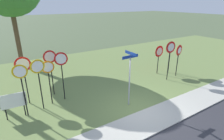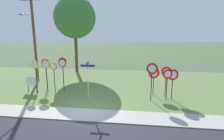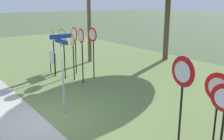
# 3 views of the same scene
# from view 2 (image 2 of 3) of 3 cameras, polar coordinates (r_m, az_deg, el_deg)

# --- Properties ---
(ground_plane) EXTENTS (160.00, 160.00, 0.00)m
(ground_plane) POSITION_cam_2_polar(r_m,az_deg,el_deg) (11.87, -7.65, -12.24)
(ground_plane) COLOR #4C5B3D
(sidewalk_strip) EXTENTS (44.00, 1.60, 0.06)m
(sidewalk_strip) POSITION_cam_2_polar(r_m,az_deg,el_deg) (11.16, -8.71, -13.76)
(sidewalk_strip) COLOR #ADAA9E
(sidewalk_strip) RESTS_ON ground_plane
(grass_median) EXTENTS (44.00, 12.00, 0.04)m
(grass_median) POSITION_cam_2_polar(r_m,az_deg,el_deg) (17.38, -2.67, -4.12)
(grass_median) COLOR olive
(grass_median) RESTS_ON ground_plane
(stop_sign_near_left) EXTENTS (0.63, 0.13, 2.40)m
(stop_sign_near_left) POSITION_cam_2_polar(r_m,az_deg,el_deg) (15.25, -17.92, -0.27)
(stop_sign_near_left) COLOR black
(stop_sign_near_left) RESTS_ON grass_median
(stop_sign_near_right) EXTENTS (0.64, 0.14, 2.59)m
(stop_sign_near_right) POSITION_cam_2_polar(r_m,az_deg,el_deg) (15.40, -23.02, -0.00)
(stop_sign_near_right) COLOR black
(stop_sign_near_right) RESTS_ON grass_median
(stop_sign_far_left) EXTENTS (0.67, 0.13, 2.63)m
(stop_sign_far_left) POSITION_cam_2_polar(r_m,az_deg,el_deg) (15.21, -20.10, 0.23)
(stop_sign_far_left) COLOR black
(stop_sign_far_left) RESTS_ON grass_median
(stop_sign_far_center) EXTENTS (0.69, 0.15, 2.72)m
(stop_sign_far_center) POSITION_cam_2_polar(r_m,az_deg,el_deg) (15.01, -15.32, 0.66)
(stop_sign_far_center) COLOR black
(stop_sign_far_center) RESTS_ON grass_median
(stop_sign_far_right) EXTENTS (0.71, 0.09, 2.67)m
(stop_sign_far_right) POSITION_cam_2_polar(r_m,az_deg,el_deg) (15.94, -15.32, 1.21)
(stop_sign_far_right) COLOR black
(stop_sign_far_right) RESTS_ON grass_median
(stop_sign_center_tall) EXTENTS (0.77, 0.13, 2.60)m
(stop_sign_center_tall) POSITION_cam_2_polar(r_m,az_deg,el_deg) (16.27, -20.23, 0.98)
(stop_sign_center_tall) COLOR black
(stop_sign_center_tall) RESTS_ON grass_median
(yield_sign_near_left) EXTENTS (0.84, 0.11, 2.15)m
(yield_sign_near_left) POSITION_cam_2_polar(r_m,az_deg,el_deg) (14.09, 13.08, -1.54)
(yield_sign_near_left) COLOR black
(yield_sign_near_left) RESTS_ON grass_median
(yield_sign_near_right) EXTENTS (0.67, 0.15, 2.27)m
(yield_sign_near_right) POSITION_cam_2_polar(r_m,az_deg,el_deg) (13.15, 17.11, -2.32)
(yield_sign_near_right) COLOR black
(yield_sign_near_right) RESTS_ON grass_median
(yield_sign_far_left) EXTENTS (0.74, 0.11, 2.31)m
(yield_sign_far_left) POSITION_cam_2_polar(r_m,az_deg,el_deg) (13.89, 16.76, -1.39)
(yield_sign_far_left) COLOR black
(yield_sign_far_left) RESTS_ON grass_median
(yield_sign_far_right) EXTENTS (0.78, 0.13, 2.71)m
(yield_sign_far_right) POSITION_cam_2_polar(r_m,az_deg,el_deg) (12.80, 12.51, -0.79)
(yield_sign_far_right) COLOR black
(yield_sign_far_right) RESTS_ON grass_median
(yield_sign_center) EXTENTS (0.80, 0.17, 2.21)m
(yield_sign_center) POSITION_cam_2_polar(r_m,az_deg,el_deg) (13.56, 18.69, -2.17)
(yield_sign_center) COLOR black
(yield_sign_center) RESTS_ON grass_median
(street_name_post) EXTENTS (0.96, 0.82, 2.89)m
(street_name_post) POSITION_cam_2_polar(r_m,az_deg,el_deg) (12.06, -7.60, -2.95)
(street_name_post) COLOR #9EA0A8
(street_name_post) RESTS_ON grass_median
(utility_pole) EXTENTS (2.10, 2.08, 8.73)m
(utility_pole) POSITION_cam_2_polar(r_m,az_deg,el_deg) (18.85, -23.66, 10.74)
(utility_pole) COLOR brown
(utility_pole) RESTS_ON grass_median
(notice_board) EXTENTS (1.10, 0.12, 1.25)m
(notice_board) POSITION_cam_2_polar(r_m,az_deg,el_deg) (15.97, -23.97, -3.46)
(notice_board) COLOR black
(notice_board) RESTS_ON grass_median
(oak_tree_left) EXTENTS (4.83, 4.83, 8.82)m
(oak_tree_left) POSITION_cam_2_polar(r_m,az_deg,el_deg) (22.14, -11.67, 15.89)
(oak_tree_left) COLOR brown
(oak_tree_left) RESTS_ON grass_median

